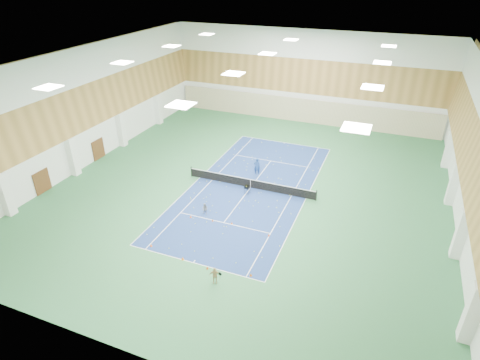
% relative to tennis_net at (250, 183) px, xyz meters
% --- Properties ---
extents(ground, '(40.00, 40.00, 0.00)m').
position_rel_tennis_net_xyz_m(ground, '(0.00, 0.00, -0.55)').
color(ground, '#2C683D').
rests_on(ground, ground).
extents(room_shell, '(36.00, 40.00, 12.00)m').
position_rel_tennis_net_xyz_m(room_shell, '(0.00, 0.00, 5.45)').
color(room_shell, white).
rests_on(room_shell, ground).
extents(wood_cladding, '(36.00, 40.00, 8.00)m').
position_rel_tennis_net_xyz_m(wood_cladding, '(0.00, 0.00, 7.45)').
color(wood_cladding, '#AA7D3F').
rests_on(wood_cladding, room_shell).
extents(ceiling_light_grid, '(21.40, 25.40, 0.06)m').
position_rel_tennis_net_xyz_m(ceiling_light_grid, '(0.00, 0.00, 11.37)').
color(ceiling_light_grid, white).
rests_on(ceiling_light_grid, room_shell).
extents(court_surface, '(10.97, 23.77, 0.01)m').
position_rel_tennis_net_xyz_m(court_surface, '(0.00, 0.00, -0.55)').
color(court_surface, navy).
rests_on(court_surface, ground).
extents(tennis_balls_scatter, '(10.57, 22.77, 0.07)m').
position_rel_tennis_net_xyz_m(tennis_balls_scatter, '(0.00, 0.00, -0.50)').
color(tennis_balls_scatter, '#D8F529').
rests_on(tennis_balls_scatter, ground).
extents(tennis_net, '(12.80, 0.10, 1.10)m').
position_rel_tennis_net_xyz_m(tennis_net, '(0.00, 0.00, 0.00)').
color(tennis_net, black).
rests_on(tennis_net, ground).
extents(back_curtain, '(35.40, 0.16, 3.20)m').
position_rel_tennis_net_xyz_m(back_curtain, '(0.00, 19.75, 1.05)').
color(back_curtain, '#C6B793').
rests_on(back_curtain, ground).
extents(door_left_a, '(0.08, 1.80, 2.20)m').
position_rel_tennis_net_xyz_m(door_left_a, '(-17.92, -8.00, 0.55)').
color(door_left_a, '#593319').
rests_on(door_left_a, ground).
extents(door_left_b, '(0.08, 1.80, 2.20)m').
position_rel_tennis_net_xyz_m(door_left_b, '(-17.92, 0.00, 0.55)').
color(door_left_b, '#593319').
rests_on(door_left_b, ground).
extents(coach, '(0.77, 0.63, 1.82)m').
position_rel_tennis_net_xyz_m(coach, '(-0.39, 2.92, 0.36)').
color(coach, navy).
rests_on(coach, ground).
extents(child_court, '(0.54, 0.44, 1.06)m').
position_rel_tennis_net_xyz_m(child_court, '(-2.02, -5.79, -0.02)').
color(child_court, gray).
rests_on(child_court, ground).
extents(child_apron, '(0.81, 0.56, 1.27)m').
position_rel_tennis_net_xyz_m(child_apron, '(2.32, -13.15, 0.08)').
color(child_apron, tan).
rests_on(child_apron, ground).
extents(ball_cart, '(0.52, 0.52, 0.82)m').
position_rel_tennis_net_xyz_m(ball_cart, '(0.07, -1.10, -0.14)').
color(ball_cart, black).
rests_on(ball_cart, ground).
extents(cone_svc_a, '(0.18, 0.18, 0.20)m').
position_rel_tennis_net_xyz_m(cone_svc_a, '(-2.95, -6.72, -0.45)').
color(cone_svc_a, '#FF4F0D').
rests_on(cone_svc_a, ground).
extents(cone_svc_b, '(0.18, 0.18, 0.20)m').
position_rel_tennis_net_xyz_m(cone_svc_b, '(-0.96, -6.54, -0.45)').
color(cone_svc_b, '#D9580B').
rests_on(cone_svc_b, ground).
extents(cone_svc_c, '(0.18, 0.18, 0.19)m').
position_rel_tennis_net_xyz_m(cone_svc_c, '(0.69, -6.29, -0.45)').
color(cone_svc_c, '#F3550C').
rests_on(cone_svc_c, ground).
extents(cone_svc_d, '(0.17, 0.17, 0.19)m').
position_rel_tennis_net_xyz_m(cone_svc_d, '(4.10, -6.77, -0.45)').
color(cone_svc_d, '#F5400C').
rests_on(cone_svc_d, ground).
extents(cone_base_a, '(0.20, 0.20, 0.22)m').
position_rel_tennis_net_xyz_m(cone_base_a, '(-3.90, -11.38, -0.44)').
color(cone_base_a, '#FA520D').
rests_on(cone_base_a, ground).
extents(cone_base_b, '(0.21, 0.21, 0.24)m').
position_rel_tennis_net_xyz_m(cone_base_b, '(-0.88, -11.85, -0.43)').
color(cone_base_b, orange).
rests_on(cone_base_b, ground).
extents(cone_base_c, '(0.18, 0.18, 0.20)m').
position_rel_tennis_net_xyz_m(cone_base_c, '(1.24, -12.08, -0.45)').
color(cone_base_c, '#E64C0C').
rests_on(cone_base_c, ground).
extents(cone_base_d, '(0.20, 0.20, 0.23)m').
position_rel_tennis_net_xyz_m(cone_base_d, '(4.37, -11.62, -0.44)').
color(cone_base_d, orange).
rests_on(cone_base_d, ground).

